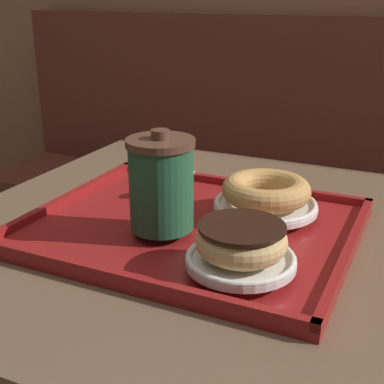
% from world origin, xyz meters
% --- Properties ---
extents(booth_bench, '(1.75, 0.44, 1.00)m').
position_xyz_m(booth_bench, '(-0.26, 0.87, 0.32)').
color(booth_bench, brown).
rests_on(booth_bench, ground_plane).
extents(cafe_table, '(0.76, 0.77, 0.73)m').
position_xyz_m(cafe_table, '(0.00, 0.00, 0.54)').
color(cafe_table, brown).
rests_on(cafe_table, ground_plane).
extents(serving_tray, '(0.47, 0.39, 0.02)m').
position_xyz_m(serving_tray, '(0.00, -0.02, 0.74)').
color(serving_tray, maroon).
rests_on(serving_tray, cafe_table).
extents(coffee_cup_front, '(0.09, 0.09, 0.14)m').
position_xyz_m(coffee_cup_front, '(-0.02, -0.07, 0.82)').
color(coffee_cup_front, '#235638').
rests_on(coffee_cup_front, serving_tray).
extents(plate_with_chocolate_donut, '(0.14, 0.14, 0.01)m').
position_xyz_m(plate_with_chocolate_donut, '(0.12, -0.13, 0.76)').
color(plate_with_chocolate_donut, white).
rests_on(plate_with_chocolate_donut, serving_tray).
extents(donut_chocolate_glazed, '(0.11, 0.11, 0.04)m').
position_xyz_m(donut_chocolate_glazed, '(0.12, -0.13, 0.79)').
color(donut_chocolate_glazed, '#DBB270').
rests_on(donut_chocolate_glazed, plate_with_chocolate_donut).
extents(plate_with_plain_donut, '(0.16, 0.16, 0.01)m').
position_xyz_m(plate_with_plain_donut, '(0.09, 0.06, 0.76)').
color(plate_with_plain_donut, white).
rests_on(plate_with_plain_donut, serving_tray).
extents(donut_plain, '(0.13, 0.13, 0.04)m').
position_xyz_m(donut_plain, '(0.09, 0.06, 0.78)').
color(donut_plain, tan).
rests_on(donut_plain, plate_with_plain_donut).
extents(spoon, '(0.06, 0.14, 0.01)m').
position_xyz_m(spoon, '(-0.12, 0.07, 0.76)').
color(spoon, silver).
rests_on(spoon, serving_tray).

